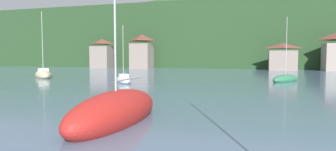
{
  "coord_description": "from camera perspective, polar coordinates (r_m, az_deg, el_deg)",
  "views": [
    {
      "loc": [
        5.37,
        26.81,
        3.35
      ],
      "look_at": [
        0.0,
        45.05,
        2.12
      ],
      "focal_mm": 30.67,
      "sensor_mm": 36.0,
      "label": 1
    }
  ],
  "objects": [
    {
      "name": "sailboat_far_0",
      "position": [
        38.19,
        -8.86,
        -0.86
      ],
      "size": [
        4.69,
        5.82,
        7.83
      ],
      "rotation": [
        0.0,
        0.0,
        2.17
      ],
      "color": "white",
      "rests_on": "ground_plane"
    },
    {
      "name": "sailboat_far_2",
      "position": [
        42.23,
        22.32,
        -0.68
      ],
      "size": [
        4.7,
        5.92,
        9.1
      ],
      "rotation": [
        0.0,
        0.0,
        0.99
      ],
      "color": "#2D754C",
      "rests_on": "ground_plane"
    },
    {
      "name": "sailboat_mid_7",
      "position": [
        15.18,
        -10.3,
        -7.14
      ],
      "size": [
        2.73,
        8.43,
        9.98
      ],
      "rotation": [
        0.0,
        0.0,
        4.7
      ],
      "color": "red",
      "rests_on": "ground_plane"
    },
    {
      "name": "shore_building_westcentral",
      "position": [
        82.51,
        -5.25,
        4.67
      ],
      "size": [
        5.85,
        5.6,
        9.75
      ],
      "color": "gray",
      "rests_on": "ground_plane"
    },
    {
      "name": "wooded_hillside",
      "position": [
        108.64,
        19.8,
        6.16
      ],
      "size": [
        352.0,
        45.98,
        43.74
      ],
      "color": "#264223",
      "rests_on": "ground_plane"
    },
    {
      "name": "shore_building_central",
      "position": [
        76.19,
        21.84,
        3.39
      ],
      "size": [
        6.79,
        3.84,
        6.72
      ],
      "color": "gray",
      "rests_on": "ground_plane"
    },
    {
      "name": "sailboat_far_8",
      "position": [
        51.08,
        -23.54,
        0.15
      ],
      "size": [
        7.18,
        7.14,
        11.14
      ],
      "rotation": [
        0.0,
        0.0,
        5.5
      ],
      "color": "#CCBC8E",
      "rests_on": "ground_plane"
    },
    {
      "name": "shore_building_west",
      "position": [
        87.48,
        -13.03,
        4.18
      ],
      "size": [
        5.97,
        4.6,
        8.66
      ],
      "color": "gray",
      "rests_on": "ground_plane"
    }
  ]
}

